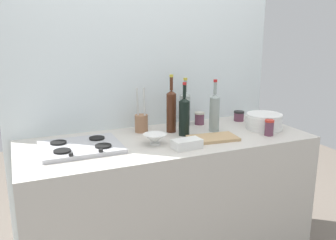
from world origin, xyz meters
name	(u,v)px	position (x,y,z in m)	size (l,w,h in m)	color
counter_block	(168,205)	(0.00, 0.00, 0.45)	(1.80, 0.70, 0.90)	beige
backsplash_panel	(147,102)	(0.00, 0.38, 1.06)	(1.90, 0.06, 2.12)	silver
stovetop_hob	(81,147)	(-0.54, 0.01, 0.91)	(0.45, 0.36, 0.04)	#B2B2B7
plate_stack	(264,121)	(0.69, -0.05, 0.95)	(0.25, 0.25, 0.10)	white
wine_bottle_leftmost	(185,108)	(0.24, 0.25, 1.03)	(0.07, 0.07, 0.34)	gray
wine_bottle_mid_left	(171,110)	(0.08, 0.14, 1.05)	(0.06, 0.06, 0.38)	#472314
wine_bottle_mid_right	(214,112)	(0.35, 0.04, 1.03)	(0.07, 0.07, 0.35)	gray
wine_bottle_rightmost	(184,116)	(0.13, 0.03, 1.03)	(0.07, 0.07, 0.34)	black
mixing_bowl	(155,139)	(-0.12, -0.07, 0.94)	(0.14, 0.14, 0.06)	white
butter_dish	(187,144)	(0.03, -0.21, 0.93)	(0.17, 0.09, 0.05)	white
utensil_crock	(141,122)	(-0.10, 0.21, 0.97)	(0.09, 0.09, 0.30)	#996B4C
condiment_jar_front	(199,118)	(0.34, 0.23, 0.94)	(0.07, 0.07, 0.09)	#66384C
condiment_jar_rear	(239,116)	(0.66, 0.21, 0.94)	(0.08, 0.08, 0.07)	#66384C
condiment_jar_spare	(269,128)	(0.62, -0.19, 0.95)	(0.06, 0.06, 0.10)	#66384C
cutting_board	(213,138)	(0.25, -0.13, 0.91)	(0.30, 0.17, 0.02)	tan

